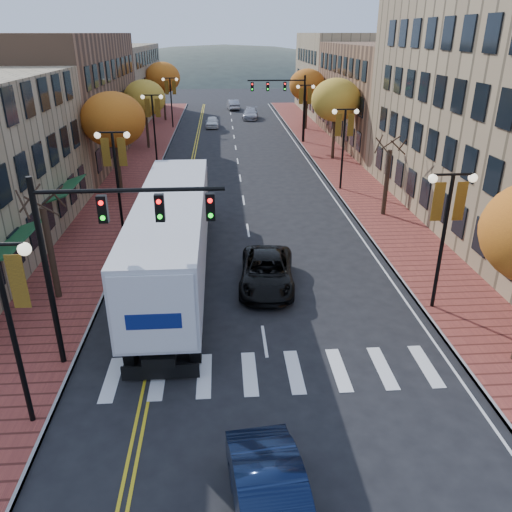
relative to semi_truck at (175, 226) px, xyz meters
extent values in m
plane|color=black|center=(3.79, -10.10, -2.59)|extent=(200.00, 200.00, 0.00)
cube|color=brown|center=(-5.21, 22.40, -2.52)|extent=(4.00, 85.00, 0.15)
cube|color=brown|center=(12.79, 22.40, -2.52)|extent=(4.00, 85.00, 0.15)
cube|color=brown|center=(-13.21, 25.90, 2.91)|extent=(12.00, 24.00, 11.00)
cube|color=#9E8966|center=(-13.21, 50.90, 2.16)|extent=(12.00, 26.00, 9.50)
cube|color=brown|center=(22.29, 31.90, 2.41)|extent=(15.00, 24.00, 10.00)
cube|color=#9E8966|center=(22.29, 53.90, 2.91)|extent=(15.00, 20.00, 11.00)
cylinder|color=#382619|center=(-5.21, -2.10, -0.34)|extent=(0.28, 0.28, 4.20)
cylinder|color=#382619|center=(-5.21, 13.90, 0.01)|extent=(0.28, 0.28, 4.90)
ellipsoid|color=orange|center=(-5.21, 13.90, 2.87)|extent=(4.48, 4.48, 3.81)
cylinder|color=#382619|center=(-5.21, 29.90, -0.17)|extent=(0.28, 0.28, 4.55)
ellipsoid|color=gold|center=(-5.21, 29.90, 2.48)|extent=(4.16, 4.16, 3.54)
cylinder|color=#382619|center=(-5.21, 47.90, 0.08)|extent=(0.28, 0.28, 5.04)
ellipsoid|color=orange|center=(-5.21, 47.90, 3.02)|extent=(4.61, 4.61, 3.92)
cylinder|color=#382619|center=(12.79, 7.90, -0.34)|extent=(0.28, 0.28, 4.20)
cylinder|color=#382619|center=(12.79, 23.90, 0.01)|extent=(0.28, 0.28, 4.90)
ellipsoid|color=gold|center=(12.79, 23.90, 2.87)|extent=(4.48, 4.48, 3.81)
cylinder|color=#382619|center=(12.79, 39.90, -0.06)|extent=(0.28, 0.28, 4.76)
ellipsoid|color=orange|center=(12.79, 39.90, 2.71)|extent=(4.35, 4.35, 3.70)
cylinder|color=black|center=(-3.71, -10.10, 0.41)|extent=(0.16, 0.16, 6.00)
sphere|color=#FFF2CC|center=(-2.91, -10.10, 3.26)|extent=(0.36, 0.36, 0.36)
cube|color=#BE7F19|center=(-3.26, -10.10, 2.31)|extent=(0.45, 0.03, 1.60)
cylinder|color=black|center=(-3.71, 5.90, 0.41)|extent=(0.16, 0.16, 6.00)
cylinder|color=black|center=(-3.71, 5.90, 3.41)|extent=(1.60, 0.10, 0.10)
sphere|color=#FFF2CC|center=(-4.51, 5.90, 3.26)|extent=(0.36, 0.36, 0.36)
sphere|color=#FFF2CC|center=(-2.91, 5.90, 3.26)|extent=(0.36, 0.36, 0.36)
cube|color=#BE7F19|center=(-4.16, 5.90, 2.31)|extent=(0.45, 0.03, 1.60)
cube|color=#BE7F19|center=(-3.26, 5.90, 2.31)|extent=(0.45, 0.03, 1.60)
cylinder|color=black|center=(-3.71, 23.90, 0.41)|extent=(0.16, 0.16, 6.00)
cylinder|color=black|center=(-3.71, 23.90, 3.41)|extent=(1.60, 0.10, 0.10)
sphere|color=#FFF2CC|center=(-4.51, 23.90, 3.26)|extent=(0.36, 0.36, 0.36)
sphere|color=#FFF2CC|center=(-2.91, 23.90, 3.26)|extent=(0.36, 0.36, 0.36)
cube|color=#BE7F19|center=(-4.16, 23.90, 2.31)|extent=(0.45, 0.03, 1.60)
cube|color=#BE7F19|center=(-3.26, 23.90, 2.31)|extent=(0.45, 0.03, 1.60)
cylinder|color=black|center=(-3.71, 41.90, 0.41)|extent=(0.16, 0.16, 6.00)
cylinder|color=black|center=(-3.71, 41.90, 3.41)|extent=(1.60, 0.10, 0.10)
sphere|color=#FFF2CC|center=(-4.51, 41.90, 3.26)|extent=(0.36, 0.36, 0.36)
sphere|color=#FFF2CC|center=(-2.91, 41.90, 3.26)|extent=(0.36, 0.36, 0.36)
cube|color=#BE7F19|center=(-4.16, 41.90, 2.31)|extent=(0.45, 0.03, 1.60)
cube|color=#BE7F19|center=(-3.26, 41.90, 2.31)|extent=(0.45, 0.03, 1.60)
cylinder|color=black|center=(11.29, -4.10, 0.41)|extent=(0.16, 0.16, 6.00)
cylinder|color=black|center=(11.29, -4.10, 3.41)|extent=(1.60, 0.10, 0.10)
sphere|color=#FFF2CC|center=(10.49, -4.10, 3.26)|extent=(0.36, 0.36, 0.36)
sphere|color=#FFF2CC|center=(12.09, -4.10, 3.26)|extent=(0.36, 0.36, 0.36)
cube|color=#BE7F19|center=(10.84, -4.10, 2.31)|extent=(0.45, 0.03, 1.60)
cube|color=#BE7F19|center=(11.74, -4.10, 2.31)|extent=(0.45, 0.03, 1.60)
cylinder|color=black|center=(11.29, 13.90, 0.41)|extent=(0.16, 0.16, 6.00)
cylinder|color=black|center=(11.29, 13.90, 3.41)|extent=(1.60, 0.10, 0.10)
sphere|color=#FFF2CC|center=(10.49, 13.90, 3.26)|extent=(0.36, 0.36, 0.36)
sphere|color=#FFF2CC|center=(12.09, 13.90, 3.26)|extent=(0.36, 0.36, 0.36)
cube|color=#BE7F19|center=(10.84, 13.90, 2.31)|extent=(0.45, 0.03, 1.60)
cube|color=#BE7F19|center=(11.74, 13.90, 2.31)|extent=(0.45, 0.03, 1.60)
cylinder|color=black|center=(11.29, 31.90, 0.41)|extent=(0.16, 0.16, 6.00)
cylinder|color=black|center=(11.29, 31.90, 3.41)|extent=(1.60, 0.10, 0.10)
sphere|color=#FFF2CC|center=(10.49, 31.90, 3.26)|extent=(0.36, 0.36, 0.36)
sphere|color=#FFF2CC|center=(12.09, 31.90, 3.26)|extent=(0.36, 0.36, 0.36)
cube|color=#BE7F19|center=(10.84, 31.90, 2.31)|extent=(0.45, 0.03, 1.60)
cube|color=#BE7F19|center=(11.74, 31.90, 2.31)|extent=(0.45, 0.03, 1.60)
cylinder|color=black|center=(-3.61, -7.10, 0.91)|extent=(0.20, 0.20, 7.00)
cylinder|color=black|center=(-0.61, -7.10, 3.91)|extent=(6.00, 0.14, 0.14)
cube|color=black|center=(-1.51, -7.10, 3.31)|extent=(0.30, 0.25, 0.90)
sphere|color=#FF0C0C|center=(-1.51, -7.24, 3.56)|extent=(0.16, 0.16, 0.16)
cube|color=black|center=(0.29, -7.10, 3.31)|extent=(0.30, 0.25, 0.90)
sphere|color=#FF0C0C|center=(0.29, -7.24, 3.56)|extent=(0.16, 0.16, 0.16)
cube|color=black|center=(1.91, -7.10, 3.31)|extent=(0.30, 0.25, 0.90)
sphere|color=#FF0C0C|center=(1.91, -7.24, 3.56)|extent=(0.16, 0.16, 0.16)
cylinder|color=black|center=(11.19, 31.90, 0.91)|extent=(0.20, 0.20, 7.00)
cylinder|color=black|center=(8.19, 31.90, 3.91)|extent=(6.00, 0.14, 0.14)
cube|color=black|center=(9.09, 31.90, 3.31)|extent=(0.30, 0.25, 0.90)
sphere|color=#FF0C0C|center=(9.09, 31.76, 3.56)|extent=(0.16, 0.16, 0.16)
cube|color=black|center=(7.29, 31.90, 3.31)|extent=(0.30, 0.25, 0.90)
sphere|color=#FF0C0C|center=(7.29, 31.76, 3.56)|extent=(0.16, 0.16, 0.16)
cube|color=black|center=(5.67, 31.90, 3.31)|extent=(0.30, 0.25, 0.90)
sphere|color=#FF0C0C|center=(5.67, 31.76, 3.56)|extent=(0.16, 0.16, 0.16)
cube|color=black|center=(0.00, -1.42, -1.65)|extent=(1.13, 14.43, 0.39)
cube|color=silver|center=(0.00, -1.42, 0.29)|extent=(2.91, 14.43, 3.11)
cube|color=#232227|center=(-0.01, 7.46, -0.76)|extent=(2.78, 3.33, 2.78)
cylinder|color=black|center=(-1.15, -7.20, -2.04)|extent=(0.39, 1.11, 1.11)
cylinder|color=black|center=(1.18, -7.19, -2.04)|extent=(0.39, 1.11, 1.11)
cylinder|color=black|center=(-1.16, -5.86, -2.04)|extent=(0.39, 1.11, 1.11)
cylinder|color=black|center=(1.17, -5.86, -2.04)|extent=(0.39, 1.11, 1.11)
cylinder|color=black|center=(-1.17, 6.12, -2.04)|extent=(0.39, 1.11, 1.11)
cylinder|color=black|center=(1.16, 6.13, -2.04)|extent=(0.39, 1.11, 1.11)
cylinder|color=black|center=(-1.18, 8.57, -2.04)|extent=(0.39, 1.11, 1.11)
cylinder|color=black|center=(1.15, 8.57, -2.04)|extent=(0.39, 1.11, 1.11)
imported|color=black|center=(3.29, -14.29, -1.80)|extent=(2.21, 5.00, 1.60)
imported|color=black|center=(4.29, -1.44, -1.85)|extent=(2.96, 5.56, 1.49)
imported|color=white|center=(1.21, 42.41, -1.93)|extent=(1.64, 3.94, 1.33)
imported|color=#ACABB2|center=(6.47, 48.88, -1.87)|extent=(2.58, 5.17, 1.44)
imported|color=#9E9EA5|center=(4.29, 58.27, -1.84)|extent=(2.03, 4.72, 1.51)
camera|label=1|loc=(2.32, -22.47, 8.44)|focal=35.00mm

